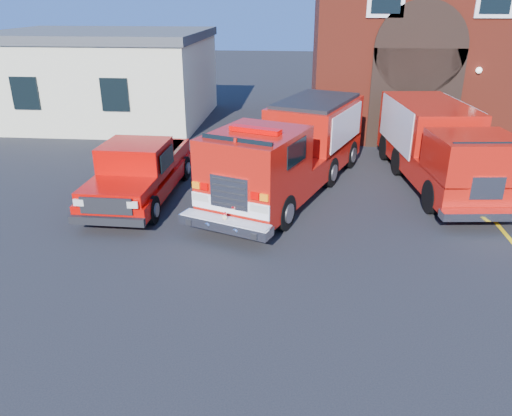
# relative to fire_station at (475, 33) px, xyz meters

# --- Properties ---
(ground) EXTENTS (100.00, 100.00, 0.00)m
(ground) POSITION_rel_fire_station_xyz_m (-8.99, -13.98, -4.25)
(ground) COLOR black
(ground) RESTS_ON ground
(parking_stripe_near) EXTENTS (0.12, 3.00, 0.01)m
(parking_stripe_near) POSITION_rel_fire_station_xyz_m (-2.49, -12.98, -4.25)
(parking_stripe_near) COLOR #E7B70C
(parking_stripe_near) RESTS_ON ground
(parking_stripe_mid) EXTENTS (0.12, 3.00, 0.01)m
(parking_stripe_mid) POSITION_rel_fire_station_xyz_m (-2.49, -9.98, -4.25)
(parking_stripe_mid) COLOR #E7B70C
(parking_stripe_mid) RESTS_ON ground
(parking_stripe_far) EXTENTS (0.12, 3.00, 0.01)m
(parking_stripe_far) POSITION_rel_fire_station_xyz_m (-2.49, -6.98, -4.25)
(parking_stripe_far) COLOR #E7B70C
(parking_stripe_far) RESTS_ON ground
(fire_station) EXTENTS (15.20, 10.20, 8.45)m
(fire_station) POSITION_rel_fire_station_xyz_m (0.00, 0.00, 0.00)
(fire_station) COLOR maroon
(fire_station) RESTS_ON ground
(side_building) EXTENTS (10.20, 8.20, 4.35)m
(side_building) POSITION_rel_fire_station_xyz_m (-17.99, -0.99, -2.05)
(side_building) COLOR beige
(side_building) RESTS_ON ground
(fire_engine) EXTENTS (5.32, 8.85, 2.64)m
(fire_engine) POSITION_rel_fire_station_xyz_m (-8.28, -10.48, -2.88)
(fire_engine) COLOR black
(fire_engine) RESTS_ON ground
(pickup_truck) EXTENTS (2.12, 5.68, 1.85)m
(pickup_truck) POSITION_rel_fire_station_xyz_m (-12.91, -11.62, -3.38)
(pickup_truck) COLOR black
(pickup_truck) RESTS_ON ground
(secondary_truck) EXTENTS (3.15, 7.83, 2.47)m
(secondary_truck) POSITION_rel_fire_station_xyz_m (-3.45, -9.31, -2.90)
(secondary_truck) COLOR black
(secondary_truck) RESTS_ON ground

